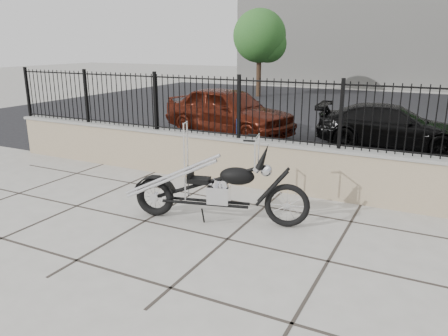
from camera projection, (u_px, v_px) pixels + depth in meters
The scene contains 10 objects.
ground_plane at pixel (227, 239), 6.45m from camera, with size 90.00×90.00×0.00m, color #99968E.
parking_lot at pixel (369, 117), 17.15m from camera, with size 30.00×30.00×0.00m, color black.
retaining_wall at pixel (285, 167), 8.46m from camera, with size 14.00×0.36×0.96m, color gray.
iron_fence at pixel (287, 111), 8.16m from camera, with size 14.00×0.08×1.20m, color black.
background_building at pixel (412, 23), 28.04m from camera, with size 22.00×6.00×8.00m, color beige.
chopper_motorcycle at pixel (215, 173), 6.90m from camera, with size 2.73×0.48×1.64m, color black, non-canonical shape.
car_red at pixel (228, 111), 13.63m from camera, with size 1.77×4.40×1.50m, color #451409.
car_black at pixel (391, 126), 12.05m from camera, with size 1.64×4.03×1.17m, color black.
bollard_a at pixel (238, 137), 11.19m from camera, with size 0.11×0.11×0.93m, color blue.
tree_left at pixel (260, 33), 22.83m from camera, with size 2.77×2.77×4.68m.
Camera 1 is at (2.64, -5.29, 2.80)m, focal length 35.00 mm.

